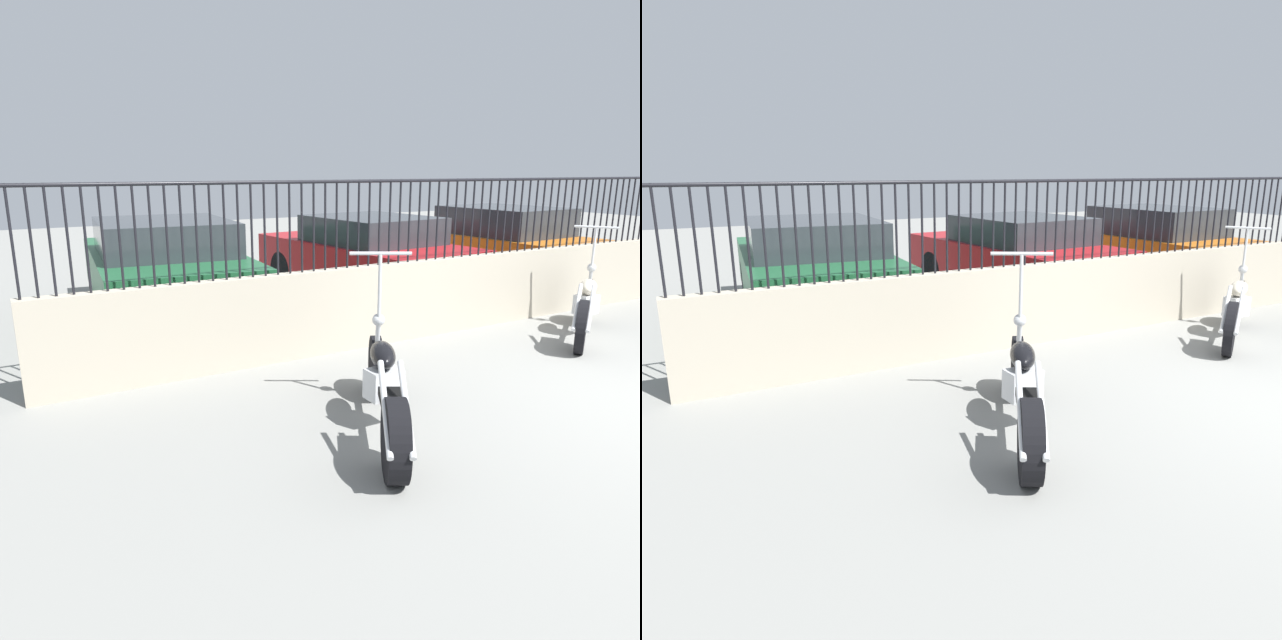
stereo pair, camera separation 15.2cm
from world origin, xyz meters
The scene contains 7 objects.
low_wall centered at (0.00, 2.90, 0.47)m, with size 10.15×0.18×0.95m.
fence_railing centered at (0.00, 2.90, 1.55)m, with size 10.15×0.04×0.97m.
motorcycle_black centered at (-2.66, 0.84, 0.36)m, with size 1.15×1.87×1.37m.
motorcycle_white centered at (1.04, 1.82, 0.40)m, with size 1.79×1.24×1.33m.
car_green centered at (-3.12, 5.46, 0.70)m, with size 2.22×4.35×1.37m.
car_red centered at (0.12, 5.26, 0.67)m, with size 2.10×4.04×1.30m.
car_orange centered at (3.08, 5.26, 0.68)m, with size 1.94×4.33×1.36m.
Camera 2 is at (-4.97, -2.54, 2.03)m, focal length 32.00 mm.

